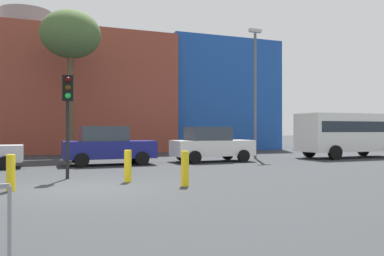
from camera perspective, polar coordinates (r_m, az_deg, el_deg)
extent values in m
plane|color=#2D3033|center=(12.22, -15.36, -8.33)|extent=(200.00, 200.00, 0.00)
cube|color=brown|center=(34.75, -22.79, 4.55)|extent=(22.35, 10.60, 9.31)
cube|color=#19479E|center=(37.92, 2.49, 4.37)|extent=(9.95, 9.54, 9.65)
cylinder|color=slate|center=(35.68, -22.76, 13.64)|extent=(4.00, 4.00, 2.00)
cylinder|color=black|center=(20.63, -25.00, -4.22)|extent=(0.59, 0.20, 0.59)
cylinder|color=black|center=(18.94, -25.34, -4.57)|extent=(0.59, 0.20, 0.59)
cube|color=navy|center=(19.98, -11.80, -3.05)|extent=(4.41, 1.89, 0.84)
cube|color=#333D47|center=(19.92, -12.55, -0.79)|extent=(2.20, 1.68, 0.73)
cylinder|color=black|center=(21.22, -8.45, -4.03)|extent=(0.67, 0.23, 0.67)
cylinder|color=black|center=(19.35, -7.18, -4.39)|extent=(0.67, 0.23, 0.67)
cylinder|color=black|center=(20.78, -16.11, -4.10)|extent=(0.67, 0.23, 0.67)
cylinder|color=black|center=(18.86, -15.59, -4.48)|extent=(0.67, 0.23, 0.67)
cube|color=white|center=(21.59, 2.93, -2.88)|extent=(4.36, 1.87, 0.83)
cube|color=#333D47|center=(21.47, 2.30, -0.81)|extent=(2.18, 1.66, 0.73)
cylinder|color=black|center=(23.07, 5.14, -3.75)|extent=(0.66, 0.23, 0.66)
cylinder|color=black|center=(21.38, 7.42, -4.01)|extent=(0.66, 0.23, 0.66)
cylinder|color=black|center=(21.98, -1.43, -3.92)|extent=(0.66, 0.23, 0.66)
cylinder|color=black|center=(20.20, 0.40, -4.23)|extent=(0.66, 0.23, 0.66)
cube|color=white|center=(26.61, 21.81, -0.60)|extent=(6.80, 2.30, 2.30)
cube|color=#1E2833|center=(26.61, 21.81, 0.15)|extent=(6.26, 2.32, 0.64)
cylinder|color=black|center=(29.01, 23.42, -2.85)|extent=(0.84, 0.28, 0.84)
cylinder|color=black|center=(26.11, 16.52, -3.14)|extent=(0.84, 0.28, 0.84)
cylinder|color=black|center=(24.30, 19.90, -3.35)|extent=(0.84, 0.28, 0.84)
cylinder|color=black|center=(14.55, -17.48, -1.64)|extent=(0.12, 0.12, 2.73)
cube|color=black|center=(14.63, -17.47, 5.50)|extent=(0.36, 0.24, 0.90)
sphere|color=#3C0605|center=(14.52, -17.43, 6.65)|extent=(0.20, 0.20, 0.20)
sphere|color=#3C2905|center=(14.49, -17.43, 5.55)|extent=(0.20, 0.20, 0.20)
sphere|color=green|center=(14.46, -17.43, 4.45)|extent=(0.20, 0.20, 0.20)
cylinder|color=brown|center=(26.28, -17.08, 3.34)|extent=(0.44, 0.44, 6.77)
ellipsoid|color=#476033|center=(26.93, -17.06, 12.78)|extent=(3.78, 3.78, 3.03)
cylinder|color=yellow|center=(13.28, -9.22, -5.42)|extent=(0.24, 0.24, 1.05)
cylinder|color=yellow|center=(12.22, -24.64, -5.89)|extent=(0.24, 0.24, 1.02)
cylinder|color=yellow|center=(12.13, -1.02, -5.86)|extent=(0.24, 0.24, 1.07)
cylinder|color=#59595E|center=(24.40, 9.08, 4.61)|extent=(0.16, 0.16, 7.62)
cube|color=#B2B2B2|center=(25.06, 9.07, 13.67)|extent=(0.80, 0.24, 0.20)
cylinder|color=gray|center=(5.62, -24.79, -12.63)|extent=(0.05, 0.05, 1.00)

